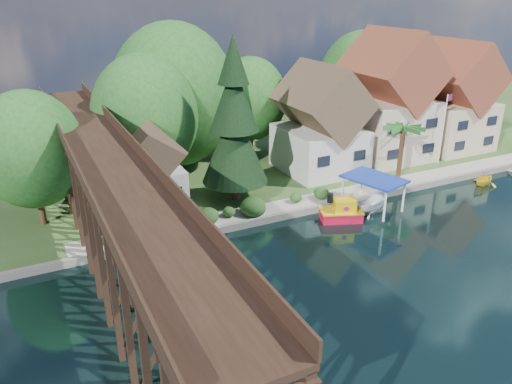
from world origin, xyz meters
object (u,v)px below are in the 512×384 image
(palm_tree, at_px, (404,130))
(boat_canopy, at_px, (372,197))
(house_left, at_px, (320,126))
(flagpole, at_px, (444,122))
(conifer, at_px, (234,125))
(trestle_bridge, at_px, (112,205))
(boat_white_a, at_px, (370,207))
(boat_yellow, at_px, (485,178))
(house_right, at_px, (452,103))
(tugboat, at_px, (342,212))
(shed, at_px, (151,170))
(house_center, at_px, (388,104))

(palm_tree, relative_size, boat_canopy, 0.98)
(house_left, bearing_deg, flagpole, -18.26)
(conifer, height_order, flagpole, conifer)
(trestle_bridge, distance_m, boat_white_a, 22.57)
(conifer, xyz_separation_m, boat_yellow, (24.13, -6.69, -6.65))
(house_right, relative_size, conifer, 0.87)
(conifer, relative_size, tugboat, 3.62)
(shed, bearing_deg, conifer, -13.53)
(tugboat, distance_m, boat_canopy, 3.40)
(conifer, bearing_deg, tugboat, -46.84)
(palm_tree, height_order, boat_white_a, palm_tree)
(house_left, xyz_separation_m, tugboat, (-4.29, -10.29, -4.38))
(trestle_bridge, distance_m, flagpole, 36.34)
(house_center, distance_m, conifer, 20.31)
(palm_tree, distance_m, flagpole, 6.76)
(house_left, bearing_deg, shed, -175.23)
(shed, bearing_deg, house_right, 2.39)
(palm_tree, bearing_deg, house_left, 138.38)
(shed, distance_m, boat_yellow, 32.44)
(house_center, xyz_separation_m, palm_tree, (-2.92, -5.90, -1.01))
(house_center, distance_m, palm_tree, 6.66)
(boat_canopy, bearing_deg, house_left, 84.55)
(conifer, relative_size, boat_white_a, 3.77)
(palm_tree, bearing_deg, tugboat, -154.74)
(trestle_bridge, relative_size, boat_canopy, 7.68)
(flagpole, relative_size, boat_yellow, 2.70)
(palm_tree, xyz_separation_m, boat_white_a, (-7.07, -4.53, -5.02))
(house_right, relative_size, boat_white_a, 3.28)
(house_left, bearing_deg, boat_yellow, -36.87)
(boat_white_a, distance_m, boat_yellow, 14.18)
(conifer, bearing_deg, boat_yellow, -15.49)
(palm_tree, distance_m, boat_white_a, 9.79)
(house_right, distance_m, tugboat, 25.06)
(tugboat, distance_m, boat_white_a, 3.34)
(house_left, height_order, flagpole, house_left)
(shed, bearing_deg, boat_white_a, -26.38)
(house_center, bearing_deg, boat_canopy, -133.31)
(house_center, relative_size, boat_white_a, 3.66)
(boat_yellow, bearing_deg, boat_canopy, 78.51)
(house_right, bearing_deg, house_center, 176.82)
(house_left, distance_m, flagpole, 13.40)
(conifer, xyz_separation_m, boat_white_a, (9.95, -6.74, -7.00))
(trestle_bridge, height_order, conifer, conifer)
(conifer, bearing_deg, boat_canopy, -34.51)
(house_center, bearing_deg, boat_yellow, -68.08)
(shed, height_order, boat_yellow, shed)
(palm_tree, height_order, flagpole, flagpole)
(boat_canopy, bearing_deg, house_right, 27.96)
(house_left, distance_m, house_right, 18.01)
(house_left, height_order, house_center, house_center)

